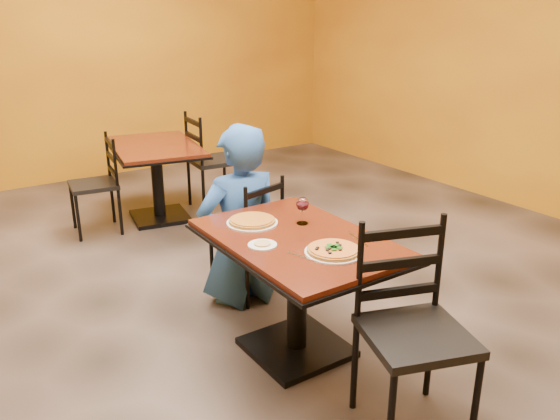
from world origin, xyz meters
TOP-DOWN VIEW (x-y plane):
  - floor at (0.00, 0.00)m, footprint 7.00×8.00m
  - wall_back at (0.00, 4.00)m, footprint 7.00×0.01m
  - table_main at (0.00, -0.50)m, footprint 0.83×1.23m
  - table_second at (0.21, 2.14)m, footprint 0.98×1.29m
  - chair_main_near at (0.07, -1.36)m, footprint 0.60×0.60m
  - chair_main_far at (0.15, 0.33)m, footprint 0.49×0.49m
  - chair_second_left at (-0.40, 2.14)m, footprint 0.46×0.46m
  - chair_second_right at (0.83, 2.14)m, footprint 0.49×0.49m
  - diner at (0.07, 0.29)m, footprint 0.66×0.46m
  - plate_main at (0.02, -0.79)m, footprint 0.31×0.31m
  - pizza_main at (0.02, -0.79)m, footprint 0.28×0.28m
  - plate_far at (-0.11, -0.18)m, footprint 0.31×0.31m
  - pizza_far at (-0.11, -0.18)m, footprint 0.28×0.28m
  - side_plate at (-0.24, -0.50)m, footprint 0.16×0.16m
  - dip at (-0.24, -0.50)m, footprint 0.09×0.09m
  - wine_glass at (0.14, -0.34)m, footprint 0.08×0.08m
  - fork at (-0.15, -0.74)m, footprint 0.07×0.19m
  - knife at (0.26, -0.72)m, footprint 0.06×0.21m

SIDE VIEW (x-z plane):
  - floor at x=0.00m, z-range -0.01..0.01m
  - chair_main_far at x=0.15m, z-range 0.00..0.88m
  - chair_second_left at x=-0.40m, z-range 0.00..0.90m
  - chair_second_right at x=0.83m, z-range 0.00..1.00m
  - chair_main_near at x=0.07m, z-range 0.00..1.04m
  - table_second at x=0.21m, z-range 0.18..0.93m
  - table_main at x=0.00m, z-range 0.18..0.93m
  - diner at x=0.07m, z-range 0.00..1.27m
  - fork at x=-0.15m, z-range 0.75..0.75m
  - knife at x=0.26m, z-range 0.75..0.75m
  - plate_main at x=0.02m, z-range 0.75..0.76m
  - plate_far at x=-0.11m, z-range 0.75..0.76m
  - side_plate at x=-0.24m, z-range 0.75..0.76m
  - dip at x=-0.24m, z-range 0.76..0.77m
  - pizza_main at x=0.02m, z-range 0.76..0.78m
  - pizza_far at x=-0.11m, z-range 0.76..0.78m
  - wine_glass at x=0.14m, z-range 0.75..0.93m
  - wall_back at x=0.00m, z-range 0.00..3.00m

